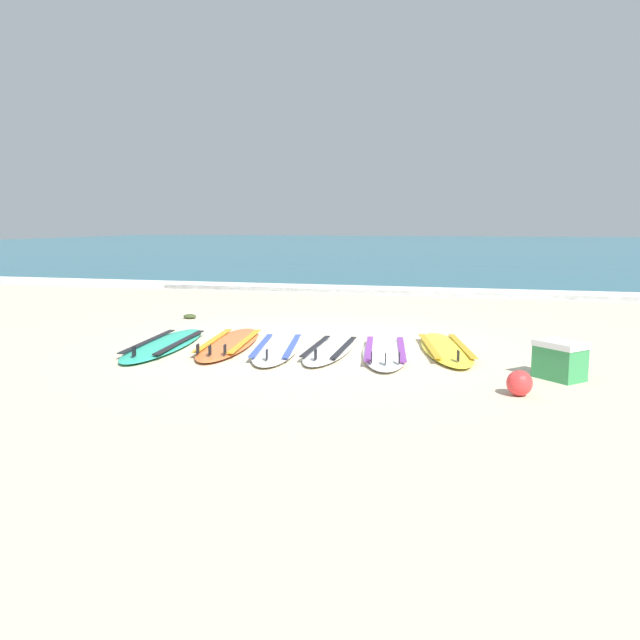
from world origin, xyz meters
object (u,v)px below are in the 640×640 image
surfboard_2 (277,348)px  surfboard_4 (385,351)px  cooler_box (560,360)px  surfboard_3 (330,349)px  surfboard_1 (229,343)px  surfboard_0 (165,344)px  surfboard_5 (445,349)px  beach_ball (519,383)px

surfboard_2 → surfboard_4: (1.29, 0.13, 0.00)m
surfboard_2 → cooler_box: cooler_box is taller
surfboard_3 → surfboard_1: bearing=177.3°
surfboard_1 → cooler_box: size_ratio=4.27×
surfboard_0 → cooler_box: cooler_box is taller
surfboard_4 → surfboard_5: same height
beach_ball → surfboard_3: bearing=145.4°
surfboard_0 → beach_ball: size_ratio=10.14×
surfboard_0 → beach_ball: 4.35m
beach_ball → surfboard_5: bearing=112.5°
surfboard_1 → cooler_box: cooler_box is taller
surfboard_3 → beach_ball: (2.10, -1.45, 0.08)m
surfboard_0 → cooler_box: (4.57, -0.50, 0.16)m
surfboard_4 → cooler_box: cooler_box is taller
surfboard_1 → surfboard_2: same height
surfboard_3 → surfboard_4: 0.66m
surfboard_1 → surfboard_3: size_ratio=1.21×
surfboard_5 → surfboard_2: bearing=-166.0°
cooler_box → beach_ball: (-0.41, -0.75, -0.08)m
surfboard_1 → cooler_box: (3.82, -0.76, 0.16)m
surfboard_3 → beach_ball: bearing=-34.6°
surfboard_0 → surfboard_5: (3.39, 0.61, 0.00)m
surfboard_4 → surfboard_5: (0.67, 0.36, -0.00)m
surfboard_2 → beach_ball: size_ratio=9.22×
surfboard_0 → surfboard_1: size_ratio=1.01×
surfboard_1 → beach_ball: beach_ball is taller
surfboard_4 → cooler_box: (1.85, -0.75, 0.16)m
surfboard_3 → cooler_box: 2.60m
beach_ball → surfboard_4: bearing=134.0°
surfboard_0 → surfboard_3: same height
surfboard_0 → cooler_box: bearing=-6.2°
surfboard_3 → surfboard_4: size_ratio=0.89×
surfboard_1 → surfboard_2: size_ratio=1.09×
surfboard_5 → surfboard_4: bearing=-151.9°
surfboard_1 → surfboard_3: same height
surfboard_2 → surfboard_5: bearing=14.0°
surfboard_2 → surfboard_1: bearing=167.6°
beach_ball → surfboard_1: bearing=156.1°
surfboard_4 → surfboard_5: bearing=28.1°
surfboard_0 → surfboard_4: 2.73m
surfboard_5 → cooler_box: (1.18, -1.11, 0.16)m
surfboard_2 → surfboard_5: 2.03m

